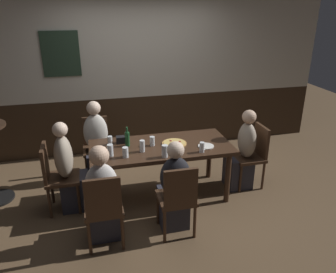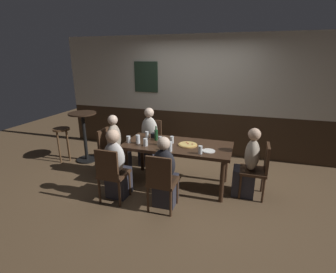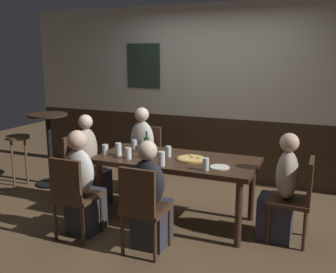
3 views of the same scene
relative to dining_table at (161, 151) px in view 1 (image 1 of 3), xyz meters
name	(u,v)px [view 1 (image 1 of 3)]	position (x,y,z in m)	size (l,w,h in m)	color
ground_plane	(161,195)	(0.00, 0.00, -0.66)	(12.00, 12.00, 0.00)	brown
wall_back	(139,75)	(-0.01, 1.65, 0.64)	(6.40, 0.13, 2.60)	#332316
dining_table	(161,151)	(0.00, 0.00, 0.00)	(1.80, 0.84, 0.74)	#382316
chair_left_far	(97,144)	(-0.79, 0.83, -0.16)	(0.40, 0.40, 0.88)	#422B1C
chair_mid_near	(178,197)	(0.00, -0.83, -0.16)	(0.40, 0.40, 0.88)	#422B1C
chair_head_west	(56,174)	(-1.32, 0.00, -0.16)	(0.40, 0.40, 0.88)	#422B1C
chair_left_near	(104,207)	(-0.79, -0.83, -0.16)	(0.40, 0.40, 0.88)	#422B1C
chair_head_east	(253,153)	(1.32, 0.00, -0.16)	(0.40, 0.40, 0.88)	#422B1C
person_left_far	(97,148)	(-0.79, 0.67, -0.16)	(0.34, 0.37, 1.18)	#2D2D38
person_mid_near	(174,192)	(0.00, -0.67, -0.20)	(0.34, 0.37, 1.09)	#2D2D38
person_head_west	(70,173)	(-1.15, 0.00, -0.17)	(0.37, 0.34, 1.16)	#2D2D38
person_left_near	(103,200)	(-0.79, -0.67, -0.18)	(0.34, 0.37, 1.13)	#2D2D38
person_head_east	(242,155)	(1.15, 0.00, -0.19)	(0.37, 0.34, 1.12)	#2D2D38
pizza	(174,143)	(0.18, 0.01, 0.09)	(0.32, 0.32, 0.03)	tan
beer_glass_tall	(152,142)	(-0.11, 0.03, 0.14)	(0.06, 0.06, 0.12)	silver
pint_glass_stout	(110,141)	(-0.63, 0.19, 0.13)	(0.06, 0.06, 0.11)	silver
beer_glass_half	(125,153)	(-0.48, -0.23, 0.14)	(0.07, 0.07, 0.13)	silver
tumbler_water	(202,148)	(0.44, -0.31, 0.14)	(0.06, 0.06, 0.13)	silver
pint_glass_amber	(110,151)	(-0.65, -0.16, 0.15)	(0.07, 0.07, 0.15)	silver
pint_glass_pale	(142,147)	(-0.26, -0.12, 0.15)	(0.06, 0.06, 0.15)	silver
highball_clear	(96,154)	(-0.82, -0.17, 0.13)	(0.07, 0.07, 0.12)	silver
tumbler_short	(165,151)	(-0.03, -0.33, 0.15)	(0.07, 0.07, 0.15)	silver
beer_bottle_green	(127,139)	(-0.41, 0.10, 0.18)	(0.06, 0.06, 0.25)	#194723
plate_white_large	(206,146)	(0.55, -0.16, 0.09)	(0.20, 0.20, 0.01)	white
condiment_caddy	(121,140)	(-0.49, 0.21, 0.13)	(0.11, 0.09, 0.09)	black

